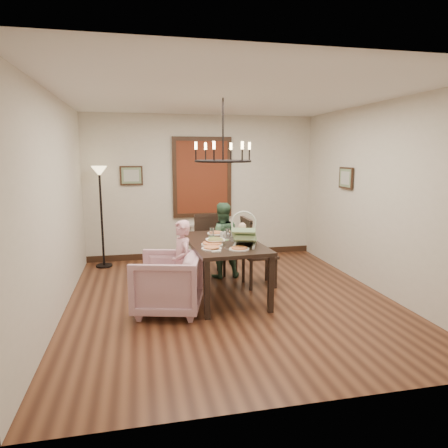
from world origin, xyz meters
name	(u,v)px	position (x,y,z in m)	size (l,w,h in m)	color
room_shell	(225,199)	(0.00, 0.37, 1.40)	(4.51, 5.00, 2.81)	brown
dining_table	(223,247)	(-0.06, 0.21, 0.72)	(1.06, 1.77, 0.81)	black
chair_far	(211,245)	(-0.06, 1.24, 0.52)	(0.46, 0.46, 1.04)	black
chair_right	(259,251)	(0.58, 0.52, 0.55)	(0.48, 0.48, 1.10)	black
armchair	(167,283)	(-0.90, -0.27, 0.39)	(0.83, 0.85, 0.78)	#C99AA5
elderly_woman	(182,271)	(-0.69, -0.07, 0.49)	(0.36, 0.23, 0.98)	#E2A0AD
seated_man	(222,246)	(0.10, 1.08, 0.52)	(0.51, 0.40, 1.05)	#375E42
baby_bouncer	(245,234)	(0.16, -0.15, 0.97)	(0.37, 0.50, 0.33)	#9FCB8C
salad_bowl	(215,241)	(-0.20, 0.07, 0.85)	(0.33, 0.33, 0.08)	white
pizza_platter	(212,244)	(-0.26, -0.02, 0.83)	(0.30, 0.30, 0.04)	tan
drinking_glass	(232,237)	(0.05, 0.13, 0.88)	(0.07, 0.07, 0.14)	silver
window_blinds	(202,177)	(0.00, 2.46, 1.60)	(1.00, 0.03, 1.40)	maroon
radiator	(203,240)	(0.00, 2.48, 0.35)	(0.92, 0.12, 0.62)	silver
picture_back	(131,176)	(-1.35, 2.47, 1.65)	(0.42, 0.03, 0.36)	black
picture_right	(346,178)	(2.21, 0.90, 1.65)	(0.42, 0.03, 0.36)	black
floor_lamp	(102,218)	(-1.90, 2.15, 0.90)	(0.30, 0.30, 1.80)	black
chandelier	(223,161)	(-0.06, 0.21, 1.95)	(0.80, 0.80, 0.04)	black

